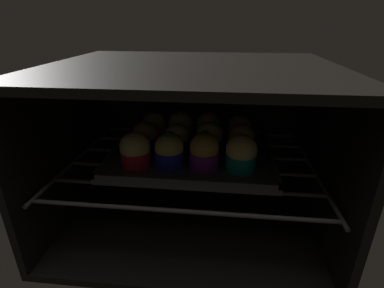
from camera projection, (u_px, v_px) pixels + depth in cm
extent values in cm
cube|color=black|center=(191.00, 212.00, 72.83)|extent=(59.00, 47.00, 1.50)
cube|color=black|center=(191.00, 68.00, 58.74)|extent=(59.00, 47.00, 1.50)
cube|color=black|center=(200.00, 117.00, 86.54)|extent=(59.00, 1.50, 34.00)
cube|color=black|center=(71.00, 143.00, 68.69)|extent=(1.50, 47.00, 34.00)
cube|color=black|center=(323.00, 154.00, 62.88)|extent=(1.50, 47.00, 34.00)
cylinder|color=#4C494C|center=(179.00, 211.00, 49.80)|extent=(54.00, 0.80, 0.80)
cylinder|color=#4C494C|center=(185.00, 188.00, 56.74)|extent=(54.00, 0.80, 0.80)
cylinder|color=#4C494C|center=(189.00, 169.00, 63.67)|extent=(54.00, 0.80, 0.80)
cylinder|color=#4C494C|center=(193.00, 154.00, 70.60)|extent=(54.00, 0.80, 0.80)
cylinder|color=#4C494C|center=(196.00, 142.00, 77.54)|extent=(54.00, 0.80, 0.80)
cylinder|color=#4C494C|center=(199.00, 132.00, 84.47)|extent=(54.00, 0.80, 0.80)
cylinder|color=#4C494C|center=(80.00, 156.00, 69.86)|extent=(0.80, 42.00, 0.80)
cylinder|color=#4C494C|center=(312.00, 167.00, 64.41)|extent=(0.80, 42.00, 0.80)
cube|color=#4C4C51|center=(192.00, 155.00, 68.20)|extent=(36.54, 29.26, 1.20)
cube|color=#4C4C51|center=(184.00, 181.00, 54.79)|extent=(36.54, 0.80, 1.00)
cube|color=#4C4C51|center=(198.00, 129.00, 80.75)|extent=(36.54, 0.80, 1.00)
cube|color=#4C4C51|center=(118.00, 147.00, 69.57)|extent=(0.80, 29.26, 1.00)
cube|color=#4C4C51|center=(270.00, 154.00, 65.96)|extent=(0.80, 29.26, 1.00)
cylinder|color=red|center=(136.00, 157.00, 61.47)|extent=(6.18, 6.18, 3.50)
sphere|color=#E0CC7A|center=(135.00, 147.00, 60.50)|extent=(6.41, 6.41, 6.41)
sphere|color=#1E6023|center=(135.00, 139.00, 59.45)|extent=(1.93, 1.93, 1.93)
cylinder|color=#1928B7|center=(170.00, 158.00, 61.32)|extent=(6.18, 6.18, 3.50)
sphere|color=#DBBC60|center=(169.00, 148.00, 60.39)|extent=(6.06, 6.06, 6.06)
sphere|color=#19511E|center=(169.00, 137.00, 59.36)|extent=(2.30, 2.30, 2.30)
cylinder|color=#7A238C|center=(204.00, 159.00, 60.60)|extent=(6.18, 6.18, 3.50)
sphere|color=gold|center=(204.00, 147.00, 59.51)|extent=(6.08, 6.08, 6.08)
sphere|color=#19511E|center=(205.00, 135.00, 59.67)|extent=(2.01, 2.01, 2.01)
cylinder|color=#0C8C84|center=(241.00, 162.00, 59.54)|extent=(6.18, 6.18, 3.50)
sphere|color=#E0CC7A|center=(241.00, 150.00, 58.45)|extent=(6.40, 6.40, 6.40)
cylinder|color=#1928B7|center=(146.00, 144.00, 68.23)|extent=(6.18, 6.18, 3.50)
sphere|color=gold|center=(145.00, 135.00, 67.33)|extent=(6.11, 6.11, 6.11)
cylinder|color=#1928B7|center=(177.00, 145.00, 67.33)|extent=(6.18, 6.18, 3.50)
sphere|color=#E0CC7A|center=(177.00, 136.00, 66.45)|extent=(5.90, 5.90, 5.90)
cylinder|color=#1928B7|center=(209.00, 145.00, 67.23)|extent=(6.18, 6.18, 3.50)
sphere|color=#DBBC60|center=(209.00, 134.00, 66.14)|extent=(6.11, 6.11, 6.11)
sphere|color=#28702D|center=(214.00, 126.00, 64.74)|extent=(2.07, 2.07, 2.07)
cylinder|color=#0C8C84|center=(240.00, 147.00, 66.28)|extent=(6.18, 6.18, 3.50)
sphere|color=gold|center=(241.00, 137.00, 65.29)|extent=(5.93, 5.93, 5.93)
cylinder|color=silver|center=(154.00, 133.00, 74.76)|extent=(6.18, 6.18, 3.50)
sphere|color=#DBBC60|center=(154.00, 123.00, 73.72)|extent=(5.88, 5.88, 5.88)
cylinder|color=silver|center=(181.00, 134.00, 74.09)|extent=(6.18, 6.18, 3.50)
sphere|color=#E0CC7A|center=(181.00, 124.00, 73.01)|extent=(6.21, 6.21, 6.21)
sphere|color=#19511E|center=(181.00, 114.00, 71.90)|extent=(2.06, 2.06, 2.06)
cylinder|color=#1928B7|center=(208.00, 134.00, 73.80)|extent=(6.18, 6.18, 3.50)
sphere|color=#DBBC60|center=(209.00, 124.00, 72.70)|extent=(6.05, 6.05, 6.05)
cylinder|color=#1928B7|center=(238.00, 136.00, 72.84)|extent=(6.18, 6.18, 3.50)
sphere|color=gold|center=(239.00, 127.00, 71.93)|extent=(5.95, 5.95, 5.95)
sphere|color=#19511E|center=(242.00, 121.00, 71.35)|extent=(2.12, 2.12, 2.12)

